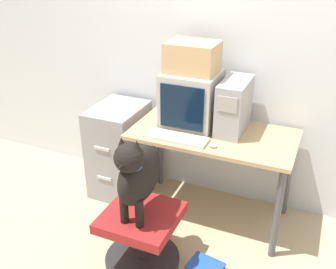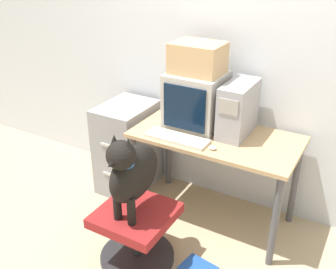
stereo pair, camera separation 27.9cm
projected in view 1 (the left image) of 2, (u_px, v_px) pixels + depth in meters
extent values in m
plane|color=tan|center=(196.00, 238.00, 3.06)|extent=(12.00, 12.00, 0.00)
cube|color=silver|center=(232.00, 52.00, 3.08)|extent=(8.00, 0.05, 2.60)
cube|color=tan|center=(213.00, 135.00, 3.00)|extent=(1.25, 0.65, 0.03)
cylinder|color=#4C4C51|center=(132.00, 179.00, 3.15)|extent=(0.05, 0.05, 0.74)
cylinder|color=#4C4C51|center=(277.00, 215.00, 2.74)|extent=(0.05, 0.05, 0.74)
cylinder|color=#4C4C51|center=(160.00, 149.00, 3.60)|extent=(0.05, 0.05, 0.74)
cylinder|color=#4C4C51|center=(289.00, 175.00, 3.19)|extent=(0.05, 0.05, 0.74)
cube|color=#B7B2A8|center=(191.00, 99.00, 3.04)|extent=(0.41, 0.39, 0.43)
cube|color=black|center=(182.00, 108.00, 2.88)|extent=(0.34, 0.01, 0.34)
cube|color=#99999E|center=(234.00, 106.00, 2.95)|extent=(0.19, 0.41, 0.40)
cube|color=#9E998E|center=(227.00, 105.00, 2.73)|extent=(0.14, 0.01, 0.11)
cube|color=beige|center=(176.00, 138.00, 2.89)|extent=(0.47, 0.16, 0.02)
cube|color=beige|center=(176.00, 136.00, 2.88)|extent=(0.44, 0.13, 0.00)
ellipsoid|color=silver|center=(213.00, 145.00, 2.78)|extent=(0.06, 0.04, 0.03)
cylinder|color=#262628|center=(142.00, 258.00, 2.84)|extent=(0.54, 0.54, 0.04)
cylinder|color=#262628|center=(142.00, 239.00, 2.76)|extent=(0.05, 0.05, 0.32)
cube|color=maroon|center=(141.00, 217.00, 2.67)|extent=(0.50, 0.50, 0.07)
ellipsoid|color=black|center=(140.00, 175.00, 2.53)|extent=(0.20, 0.47, 0.37)
cylinder|color=black|center=(124.00, 209.00, 2.53)|extent=(0.06, 0.06, 0.20)
cylinder|color=black|center=(139.00, 213.00, 2.49)|extent=(0.06, 0.06, 0.20)
sphere|color=black|center=(129.00, 158.00, 2.34)|extent=(0.19, 0.19, 0.19)
cone|color=black|center=(122.00, 166.00, 2.28)|extent=(0.08, 0.09, 0.08)
cone|color=black|center=(122.00, 144.00, 2.33)|extent=(0.07, 0.07, 0.08)
cone|color=black|center=(137.00, 147.00, 2.29)|extent=(0.07, 0.07, 0.08)
torus|color=blue|center=(131.00, 166.00, 2.39)|extent=(0.13, 0.13, 0.02)
cube|color=gray|center=(119.00, 149.00, 3.51)|extent=(0.41, 0.54, 0.81)
cube|color=beige|center=(102.00, 149.00, 3.22)|extent=(0.14, 0.01, 0.02)
cube|color=beige|center=(104.00, 178.00, 3.35)|extent=(0.14, 0.01, 0.02)
cube|color=tan|center=(192.00, 57.00, 2.90)|extent=(0.37, 0.29, 0.23)
cube|color=beige|center=(193.00, 42.00, 2.85)|extent=(0.04, 0.29, 0.00)
cube|color=#1E4C9E|center=(206.00, 268.00, 2.74)|extent=(0.25, 0.17, 0.02)
cube|color=#1E4C9E|center=(206.00, 266.00, 2.73)|extent=(0.26, 0.21, 0.02)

